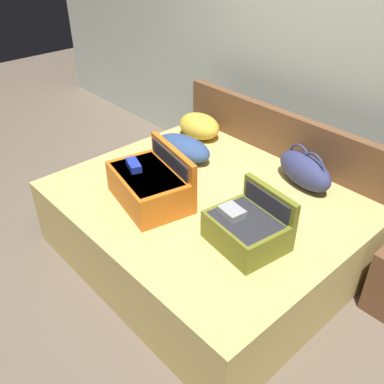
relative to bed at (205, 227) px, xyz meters
name	(u,v)px	position (x,y,z in m)	size (l,w,h in m)	color
ground_plane	(165,278)	(0.00, -0.40, -0.27)	(12.00, 12.00, 0.00)	#6B5B4C
back_wall	(322,57)	(0.00, 1.25, 1.03)	(8.00, 0.10, 2.60)	#B7C1B2
bed	(205,227)	(0.00, 0.00, 0.00)	(2.07, 1.70, 0.54)	tan
headboard	(281,164)	(0.00, 0.89, 0.19)	(2.12, 0.08, 0.93)	brown
hard_case_large	(150,184)	(-0.23, -0.31, 0.41)	(0.67, 0.53, 0.37)	#D16619
hard_case_medium	(248,228)	(0.53, -0.16, 0.39)	(0.49, 0.43, 0.34)	olive
duffel_bag	(305,170)	(0.37, 0.66, 0.40)	(0.54, 0.33, 0.30)	navy
pillow_near_headboard	(199,126)	(-0.73, 0.63, 0.38)	(0.40, 0.29, 0.21)	gold
pillow_center_head	(183,148)	(-0.54, 0.26, 0.37)	(0.52, 0.27, 0.19)	navy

